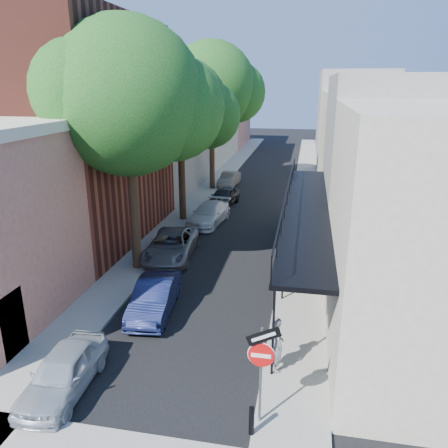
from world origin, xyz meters
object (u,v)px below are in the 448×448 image
at_px(oak_mid, 187,110).
at_px(oak_far, 218,88).
at_px(pedestrian, 276,344).
at_px(oak_near, 138,101).
at_px(parked_car_f, 229,179).
at_px(parked_car_d, 209,214).
at_px(parked_car_b, 155,297).
at_px(parked_car_a, 63,372).
at_px(parked_car_e, 224,197).
at_px(parked_car_c, 171,246).
at_px(bollard, 252,421).
at_px(sign_post, 261,359).

distance_m(oak_mid, oak_far, 9.12).
height_order(oak_mid, pedestrian, oak_mid).
distance_m(oak_near, oak_mid, 8.01).
bearing_deg(oak_far, parked_car_f, 57.01).
xyz_separation_m(parked_car_d, parked_car_f, (-0.63, 10.80, -0.04)).
bearing_deg(oak_near, oak_far, 89.96).
relative_size(parked_car_b, parked_car_f, 1.08).
relative_size(parked_car_a, parked_car_d, 0.82).
xyz_separation_m(oak_far, parked_car_b, (1.81, -21.14, -7.60)).
xyz_separation_m(parked_car_e, parked_car_f, (-0.73, 6.28, -0.06)).
bearing_deg(parked_car_c, oak_near, -123.63).
height_order(parked_car_a, parked_car_b, parked_car_b).
bearing_deg(parked_car_c, oak_far, 88.19).
bearing_deg(oak_mid, parked_car_b, -81.17).
bearing_deg(oak_mid, oak_near, -89.63).
bearing_deg(oak_near, parked_car_a, -85.13).
relative_size(bollard, parked_car_d, 0.18).
distance_m(bollard, parked_car_f, 28.49).
xyz_separation_m(sign_post, bollard, (-0.16, -0.47, -1.52)).
xyz_separation_m(bollard, pedestrian, (0.40, 2.76, 0.50)).
height_order(oak_far, parked_car_d, oak_far).
xyz_separation_m(oak_near, parked_car_e, (1.50, 11.88, -7.21)).
relative_size(sign_post, pedestrian, 1.66).
distance_m(sign_post, parked_car_f, 28.09).
distance_m(oak_near, parked_car_f, 19.58).
bearing_deg(oak_far, parked_car_c, -87.23).
distance_m(sign_post, parked_car_d, 17.48).
xyz_separation_m(parked_car_c, pedestrian, (6.00, -8.38, 0.34)).
height_order(oak_far, parked_car_f, oak_far).
xyz_separation_m(parked_car_b, parked_car_e, (-0.33, 16.02, 0.01)).
height_order(oak_near, parked_car_b, oak_near).
bearing_deg(parked_car_a, sign_post, -5.46).
height_order(oak_far, parked_car_a, oak_far).
bearing_deg(sign_post, oak_mid, 110.86).
bearing_deg(oak_near, sign_post, -54.91).
xyz_separation_m(sign_post, pedestrian, (0.24, 2.29, -1.01)).
height_order(sign_post, oak_near, oak_near).
bearing_deg(parked_car_f, oak_mid, -90.90).
height_order(parked_car_d, parked_car_f, parked_car_d).
distance_m(bollard, pedestrian, 2.83).
height_order(bollard, parked_car_d, parked_car_d).
relative_size(bollard, parked_car_b, 0.20).
bearing_deg(sign_post, oak_near, 125.09).
distance_m(bollard, oak_near, 13.78).
bearing_deg(parked_car_c, pedestrian, -58.98).
distance_m(sign_post, parked_car_e, 21.80).
bearing_deg(parked_car_a, oak_mid, 90.19).
xyz_separation_m(bollard, parked_car_d, (-4.97, 17.13, 0.13)).
height_order(oak_mid, parked_car_d, oak_mid).
xyz_separation_m(parked_car_f, pedestrian, (6.00, -25.17, 0.41)).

